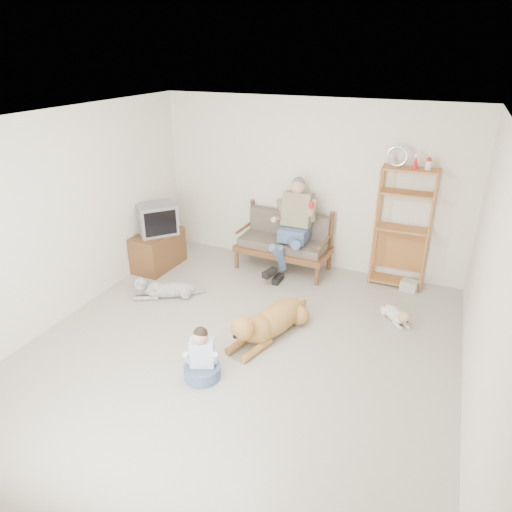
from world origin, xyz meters
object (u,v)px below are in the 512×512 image
at_px(golden_retriever, 269,322).
at_px(etagere, 402,227).
at_px(tv_stand, 158,250).
at_px(loveseat, 284,240).

bearing_deg(golden_retriever, etagere, 75.47).
bearing_deg(golden_retriever, tv_stand, 171.34).
bearing_deg(etagere, tv_stand, -166.19).
relative_size(loveseat, golden_retriever, 0.95).
distance_m(etagere, tv_stand, 3.89).
distance_m(loveseat, etagere, 1.85).
xyz_separation_m(etagere, tv_stand, (-3.73, -0.92, -0.64)).
xyz_separation_m(etagere, golden_retriever, (-1.29, -2.09, -0.73)).
bearing_deg(loveseat, tv_stand, -154.93).
distance_m(etagere, golden_retriever, 2.57).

